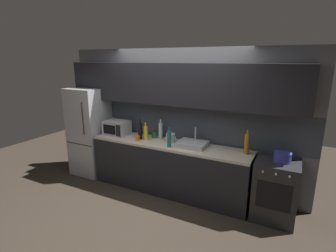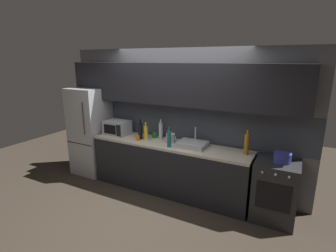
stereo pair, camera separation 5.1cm
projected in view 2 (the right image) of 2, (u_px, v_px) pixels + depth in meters
The scene contains 16 objects.
ground_plane at pixel (141, 216), 3.90m from camera, with size 10.00×10.00×0.00m, color #2D261E.
back_wall at pixel (176, 104), 4.53m from camera, with size 4.59×0.44×2.50m.
counter_run at pixel (168, 167), 4.55m from camera, with size 2.85×0.60×0.90m.
refrigerator at pixel (91, 131), 5.27m from camera, with size 0.68×0.69×1.76m.
oven_range at pixel (275, 190), 3.75m from camera, with size 0.60×0.62×0.90m.
microwave at pixel (117, 128), 4.93m from camera, with size 0.46×0.35×0.27m.
sink_basin at pixel (192, 144), 4.26m from camera, with size 0.48×0.38×0.30m.
kettle at pixel (171, 138), 4.44m from camera, with size 0.19×0.15×0.19m.
wine_bottle_amber at pixel (247, 144), 3.88m from camera, with size 0.07×0.07×0.38m.
wine_bottle_teal at pixel (169, 139), 4.21m from camera, with size 0.07×0.07×0.34m.
wine_bottle_clear at pixel (161, 130), 4.69m from camera, with size 0.07×0.07×0.35m.
wine_bottle_yellow at pixel (146, 133), 4.58m from camera, with size 0.07×0.07×0.32m.
wine_bottle_dark at pixel (140, 131), 4.65m from camera, with size 0.08×0.08×0.36m.
mug_green at pixel (155, 135), 4.75m from camera, with size 0.09×0.09×0.10m, color #1E6B2D.
mug_orange at pixel (138, 138), 4.57m from camera, with size 0.07×0.07×0.09m, color orange.
cooking_pot at pixel (282, 158), 3.60m from camera, with size 0.24×0.24×0.14m.
Camera 2 is at (1.98, -2.83, 2.31)m, focal length 27.43 mm.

